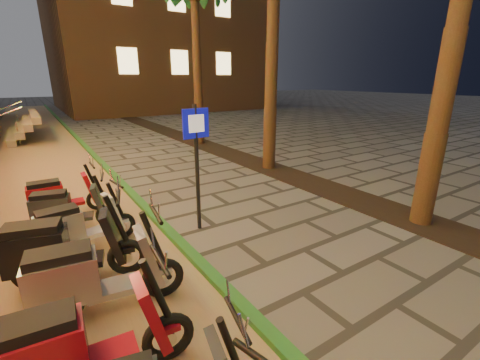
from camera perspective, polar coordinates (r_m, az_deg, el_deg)
parking_strip at (r=11.33m, az=-31.27°, el=0.65°), size 3.40×60.00×0.01m
green_curb at (r=11.48m, az=-22.91°, el=2.27°), size 0.18×60.00×0.10m
planting_strip at (r=9.19m, az=12.86°, el=-0.60°), size 1.20×40.00×0.02m
pedestrian_sign at (r=5.93m, az=-7.72°, el=5.09°), size 0.53×0.11×2.39m
scooter_7 at (r=3.53m, az=-27.32°, el=-24.99°), size 1.76×0.63×1.24m
scooter_8 at (r=4.39m, az=-25.16°, el=-15.35°), size 1.81×0.72×1.27m
scooter_9 at (r=5.18m, az=-29.44°, el=-10.76°), size 1.82×0.90×1.28m
scooter_10 at (r=6.00m, az=-27.09°, el=-7.34°), size 1.59×0.64×1.12m
scooter_11 at (r=6.89m, az=-28.59°, el=-4.56°), size 1.53×0.74×1.08m
scooter_12 at (r=7.69m, az=-29.49°, el=-2.53°), size 1.53×0.54×1.08m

